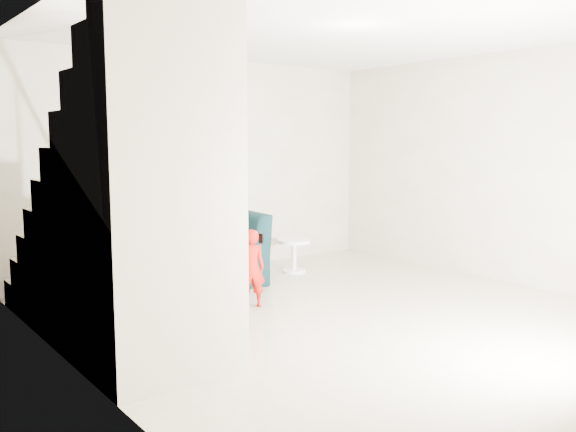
# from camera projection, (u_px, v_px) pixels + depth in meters

# --- Properties ---
(floor) EXTENTS (5.50, 5.50, 0.00)m
(floor) POSITION_uv_depth(u_px,v_px,m) (352.00, 319.00, 5.75)
(floor) COLOR tan
(floor) RESTS_ON ground
(ceiling) EXTENTS (5.50, 5.50, 0.00)m
(ceiling) POSITION_uv_depth(u_px,v_px,m) (356.00, 24.00, 5.42)
(ceiling) COLOR silver
(ceiling) RESTS_ON back_wall
(back_wall) EXTENTS (5.00, 0.00, 5.00)m
(back_wall) POSITION_uv_depth(u_px,v_px,m) (205.00, 166.00, 7.76)
(back_wall) COLOR #AB9D8B
(back_wall) RESTS_ON floor
(left_wall) EXTENTS (0.00, 5.50, 5.50)m
(left_wall) POSITION_uv_depth(u_px,v_px,m) (82.00, 189.00, 4.08)
(left_wall) COLOR #AB9D8B
(left_wall) RESTS_ON floor
(right_wall) EXTENTS (0.00, 5.50, 5.50)m
(right_wall) POSITION_uv_depth(u_px,v_px,m) (511.00, 168.00, 7.09)
(right_wall) COLOR #AB9D8B
(right_wall) RESTS_ON floor
(armchair) EXTENTS (1.38, 1.24, 0.83)m
(armchair) POSITION_uv_depth(u_px,v_px,m) (203.00, 249.00, 7.14)
(armchair) COLOR black
(armchair) RESTS_ON floor
(toddler) EXTENTS (0.34, 0.29, 0.80)m
(toddler) POSITION_uv_depth(u_px,v_px,m) (251.00, 268.00, 6.12)
(toddler) COLOR #AB050E
(toddler) RESTS_ON floor
(side_table) EXTENTS (0.42, 0.42, 0.42)m
(side_table) POSITION_uv_depth(u_px,v_px,m) (294.00, 250.00, 7.75)
(side_table) COLOR white
(side_table) RESTS_ON floor
(staircase) EXTENTS (1.02, 3.03, 3.62)m
(staircase) POSITION_uv_depth(u_px,v_px,m) (124.00, 232.00, 4.87)
(staircase) COLOR #ADA089
(staircase) RESTS_ON floor
(cushion) EXTENTS (0.41, 0.20, 0.41)m
(cushion) POSITION_uv_depth(u_px,v_px,m) (205.00, 223.00, 7.53)
(cushion) COLOR black
(cushion) RESTS_ON armchair
(throw) EXTENTS (0.05, 0.51, 0.57)m
(throw) POSITION_uv_depth(u_px,v_px,m) (162.00, 245.00, 6.76)
(throw) COLOR black
(throw) RESTS_ON armchair
(phone) EXTENTS (0.03, 0.05, 0.10)m
(phone) POSITION_uv_depth(u_px,v_px,m) (261.00, 238.00, 6.14)
(phone) COLOR black
(phone) RESTS_ON toddler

